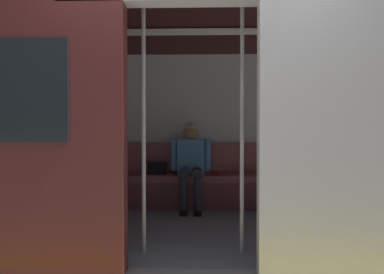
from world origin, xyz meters
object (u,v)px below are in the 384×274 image
at_px(handbag, 157,168).
at_px(grab_pole_far, 242,129).
at_px(person_seated, 191,160).
at_px(bench_seat, 196,183).
at_px(grab_pole_door, 144,129).
at_px(train_car, 188,88).
at_px(book, 219,173).

height_order(handbag, grab_pole_far, grab_pole_far).
bearing_deg(person_seated, grab_pole_far, 105.97).
xyz_separation_m(bench_seat, person_seated, (0.07, 0.05, 0.33)).
bearing_deg(grab_pole_far, person_seated, -74.03).
distance_m(handbag, grab_pole_door, 1.99).
xyz_separation_m(handbag, grab_pole_far, (-0.99, 1.90, 0.55)).
height_order(bench_seat, grab_pole_far, grab_pole_far).
xyz_separation_m(train_car, grab_pole_far, (-0.50, 0.76, -0.45)).
bearing_deg(book, grab_pole_door, 35.04).
bearing_deg(grab_pole_far, bench_seat, -76.56).
bearing_deg(train_car, handbag, -66.64).
bearing_deg(handbag, book, -178.91).
bearing_deg(train_car, person_seated, -89.76).
bearing_deg(bench_seat, grab_pole_far, 103.44).
distance_m(train_car, person_seated, 1.33).
bearing_deg(person_seated, train_car, 90.24).
bearing_deg(book, train_car, 37.73).
bearing_deg(person_seated, grab_pole_door, 78.47).
relative_size(bench_seat, handbag, 10.64).
distance_m(train_car, book, 1.63).
distance_m(train_car, bench_seat, 1.60).
relative_size(train_car, book, 29.09).
relative_size(person_seated, handbag, 4.61).
distance_m(bench_seat, book, 0.37).
relative_size(handbag, book, 1.18).
height_order(bench_seat, grab_pole_door, grab_pole_door).
bearing_deg(person_seated, handbag, -14.72).
bearing_deg(grab_pole_door, train_car, -115.54).
height_order(person_seated, handbag, person_seated).
bearing_deg(grab_pole_far, grab_pole_door, 0.94).
distance_m(book, grab_pole_far, 2.01).
bearing_deg(book, handbag, -32.19).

